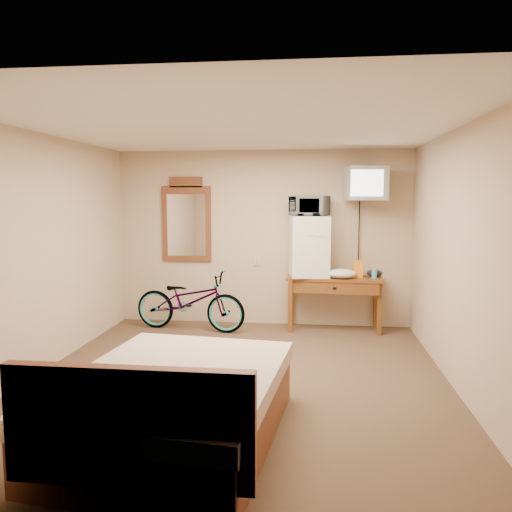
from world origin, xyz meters
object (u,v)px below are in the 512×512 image
(desk, at_px, (334,286))
(crt_television, at_px, (365,184))
(bed, at_px, (173,406))
(bicycle, at_px, (190,301))
(mini_fridge, at_px, (309,246))
(microwave, at_px, (309,206))
(blue_cup, at_px, (374,274))
(wall_mirror, at_px, (187,221))

(desk, distance_m, crt_television, 1.45)
(desk, bearing_deg, bed, -111.14)
(bicycle, height_order, bed, bed)
(bed, bearing_deg, bicycle, 101.91)
(mini_fridge, distance_m, crt_television, 1.13)
(crt_television, distance_m, bed, 4.17)
(microwave, xyz_separation_m, blue_cup, (0.88, -0.07, -0.91))
(blue_cup, bearing_deg, crt_television, 163.24)
(desk, bearing_deg, bicycle, -173.96)
(mini_fridge, relative_size, crt_television, 1.33)
(mini_fridge, height_order, crt_television, crt_television)
(desk, xyz_separation_m, bed, (-1.31, -3.38, -0.33))
(crt_television, xyz_separation_m, wall_mirror, (-2.52, 0.25, -0.52))
(blue_cup, bearing_deg, bicycle, -175.79)
(crt_television, bearing_deg, mini_fridge, 177.87)
(microwave, distance_m, bicycle, 2.10)
(desk, distance_m, mini_fridge, 0.65)
(microwave, bearing_deg, desk, 11.33)
(crt_television, height_order, bicycle, crt_television)
(blue_cup, relative_size, wall_mirror, 0.10)
(crt_television, height_order, bed, crt_television)
(mini_fridge, height_order, blue_cup, mini_fridge)
(wall_mirror, relative_size, bicycle, 0.77)
(desk, bearing_deg, wall_mirror, 172.75)
(wall_mirror, height_order, bed, wall_mirror)
(mini_fridge, distance_m, blue_cup, 0.96)
(desk, distance_m, bed, 3.64)
(wall_mirror, bearing_deg, microwave, -7.17)
(microwave, relative_size, wall_mirror, 0.40)
(desk, bearing_deg, blue_cup, -2.60)
(microwave, distance_m, wall_mirror, 1.81)
(mini_fridge, distance_m, microwave, 0.55)
(mini_fridge, xyz_separation_m, blue_cup, (0.88, -0.07, -0.36))
(bicycle, bearing_deg, blue_cup, -77.49)
(blue_cup, xyz_separation_m, bed, (-1.84, -3.35, -0.52))
(desk, xyz_separation_m, microwave, (-0.35, 0.05, 1.10))
(crt_television, bearing_deg, microwave, 177.86)
(desk, relative_size, bed, 0.62)
(crt_television, distance_m, wall_mirror, 2.59)
(blue_cup, height_order, crt_television, crt_television)
(wall_mirror, xyz_separation_m, bed, (0.83, -3.65, -1.20))
(desk, xyz_separation_m, mini_fridge, (-0.35, 0.05, 0.54))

